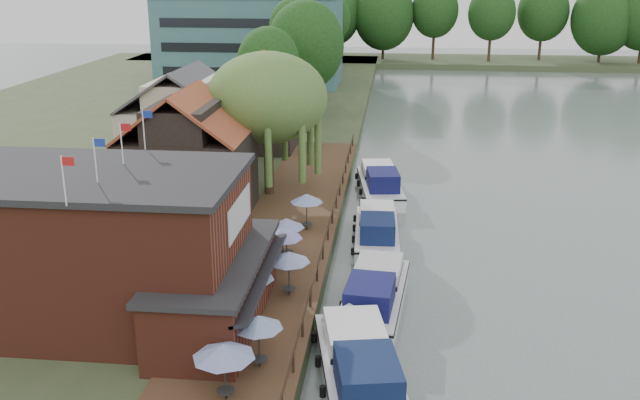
{
  "coord_description": "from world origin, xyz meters",
  "views": [
    {
      "loc": [
        -1.47,
        -30.4,
        17.03
      ],
      "look_at": [
        -6.0,
        12.0,
        3.0
      ],
      "focal_mm": 40.0,
      "sensor_mm": 36.0,
      "label": 1
    }
  ],
  "objects_px": {
    "umbrella_1": "(259,341)",
    "cruiser_1": "(375,289)",
    "umbrella_2": "(253,291)",
    "cruiser_2": "(377,226)",
    "pub": "(118,248)",
    "cottage_b": "(186,121)",
    "cottage_a": "(188,154)",
    "umbrella_3": "(289,273)",
    "umbrella_5": "(287,238)",
    "willow": "(268,125)",
    "umbrella_4": "(283,249)",
    "hotel_block": "(251,40)",
    "umbrella_6": "(307,212)",
    "cruiser_0": "(360,362)",
    "cottage_c": "(257,102)",
    "cruiser_3": "(380,180)",
    "umbrella_0": "(225,372)"
  },
  "relations": [
    {
      "from": "umbrella_1",
      "to": "cruiser_1",
      "type": "height_order",
      "value": "umbrella_1"
    },
    {
      "from": "cruiser_1",
      "to": "umbrella_1",
      "type": "bearing_deg",
      "value": -114.78
    },
    {
      "from": "umbrella_2",
      "to": "cruiser_2",
      "type": "xyz_separation_m",
      "value": [
        5.56,
        12.66,
        -1.13
      ]
    },
    {
      "from": "pub",
      "to": "cottage_b",
      "type": "xyz_separation_m",
      "value": [
        -4.0,
        25.0,
        0.6
      ]
    },
    {
      "from": "umbrella_1",
      "to": "cottage_a",
      "type": "bearing_deg",
      "value": 113.78
    },
    {
      "from": "cottage_b",
      "to": "cruiser_1",
      "type": "distance_m",
      "value": 26.53
    },
    {
      "from": "umbrella_1",
      "to": "umbrella_3",
      "type": "height_order",
      "value": "same"
    },
    {
      "from": "cottage_b",
      "to": "umbrella_5",
      "type": "bearing_deg",
      "value": -57.93
    },
    {
      "from": "willow",
      "to": "umbrella_4",
      "type": "xyz_separation_m",
      "value": [
        3.16,
        -13.6,
        -3.93
      ]
    },
    {
      "from": "pub",
      "to": "umbrella_2",
      "type": "xyz_separation_m",
      "value": [
        6.06,
        0.97,
        -2.36
      ]
    },
    {
      "from": "cottage_b",
      "to": "willow",
      "type": "relative_size",
      "value": 0.92
    },
    {
      "from": "cruiser_1",
      "to": "cottage_a",
      "type": "bearing_deg",
      "value": 144.86
    },
    {
      "from": "pub",
      "to": "umbrella_2",
      "type": "height_order",
      "value": "pub"
    },
    {
      "from": "pub",
      "to": "cottage_a",
      "type": "xyz_separation_m",
      "value": [
        -1.0,
        15.0,
        0.6
      ]
    },
    {
      "from": "hotel_block",
      "to": "umbrella_6",
      "type": "distance_m",
      "value": 60.43
    },
    {
      "from": "cottage_a",
      "to": "umbrella_3",
      "type": "relative_size",
      "value": 3.62
    },
    {
      "from": "cottage_a",
      "to": "umbrella_4",
      "type": "height_order",
      "value": "cottage_a"
    },
    {
      "from": "hotel_block",
      "to": "umbrella_6",
      "type": "relative_size",
      "value": 10.69
    },
    {
      "from": "pub",
      "to": "umbrella_2",
      "type": "distance_m",
      "value": 6.57
    },
    {
      "from": "cruiser_0",
      "to": "umbrella_5",
      "type": "bearing_deg",
      "value": 102.06
    },
    {
      "from": "willow",
      "to": "umbrella_1",
      "type": "distance_m",
      "value": 24.33
    },
    {
      "from": "cottage_c",
      "to": "umbrella_4",
      "type": "height_order",
      "value": "cottage_c"
    },
    {
      "from": "pub",
      "to": "cottage_b",
      "type": "relative_size",
      "value": 2.08
    },
    {
      "from": "umbrella_3",
      "to": "cruiser_3",
      "type": "relative_size",
      "value": 0.23
    },
    {
      "from": "cruiser_3",
      "to": "cruiser_1",
      "type": "bearing_deg",
      "value": -97.02
    },
    {
      "from": "umbrella_6",
      "to": "cruiser_0",
      "type": "xyz_separation_m",
      "value": [
        4.24,
        -15.98,
        -0.98
      ]
    },
    {
      "from": "willow",
      "to": "umbrella_3",
      "type": "relative_size",
      "value": 4.39
    },
    {
      "from": "umbrella_0",
      "to": "cottage_a",
      "type": "bearing_deg",
      "value": 109.24
    },
    {
      "from": "cruiser_1",
      "to": "cruiser_3",
      "type": "relative_size",
      "value": 0.99
    },
    {
      "from": "cruiser_3",
      "to": "umbrella_0",
      "type": "bearing_deg",
      "value": -107.5
    },
    {
      "from": "hotel_block",
      "to": "willow",
      "type": "height_order",
      "value": "hotel_block"
    },
    {
      "from": "umbrella_5",
      "to": "umbrella_3",
      "type": "bearing_deg",
      "value": -80.01
    },
    {
      "from": "cottage_a",
      "to": "umbrella_6",
      "type": "distance_m",
      "value": 9.0
    },
    {
      "from": "cruiser_2",
      "to": "umbrella_0",
      "type": "bearing_deg",
      "value": -107.01
    },
    {
      "from": "willow",
      "to": "cottage_a",
      "type": "bearing_deg",
      "value": -131.99
    },
    {
      "from": "umbrella_6",
      "to": "cruiser_1",
      "type": "xyz_separation_m",
      "value": [
        4.59,
        -8.66,
        -1.06
      ]
    },
    {
      "from": "umbrella_0",
      "to": "cruiser_2",
      "type": "xyz_separation_m",
      "value": [
        5.24,
        19.76,
        -1.13
      ]
    },
    {
      "from": "umbrella_0",
      "to": "umbrella_6",
      "type": "bearing_deg",
      "value": 87.53
    },
    {
      "from": "hotel_block",
      "to": "cruiser_1",
      "type": "xyz_separation_m",
      "value": [
        19.78,
        -66.94,
        -5.93
      ]
    },
    {
      "from": "cottage_c",
      "to": "pub",
      "type": "bearing_deg",
      "value": -90.0
    },
    {
      "from": "cruiser_0",
      "to": "cruiser_2",
      "type": "height_order",
      "value": "cruiser_0"
    },
    {
      "from": "cottage_c",
      "to": "umbrella_2",
      "type": "xyz_separation_m",
      "value": [
        6.06,
        -33.03,
        -2.96
      ]
    },
    {
      "from": "cruiser_1",
      "to": "cruiser_3",
      "type": "height_order",
      "value": "cruiser_3"
    },
    {
      "from": "umbrella_2",
      "to": "umbrella_3",
      "type": "height_order",
      "value": "same"
    },
    {
      "from": "umbrella_1",
      "to": "umbrella_2",
      "type": "relative_size",
      "value": 1.0
    },
    {
      "from": "cottage_c",
      "to": "cruiser_2",
      "type": "bearing_deg",
      "value": -60.31
    },
    {
      "from": "umbrella_4",
      "to": "cruiser_2",
      "type": "height_order",
      "value": "umbrella_4"
    },
    {
      "from": "umbrella_3",
      "to": "cruiser_1",
      "type": "relative_size",
      "value": 0.24
    },
    {
      "from": "umbrella_6",
      "to": "umbrella_1",
      "type": "bearing_deg",
      "value": -89.79
    },
    {
      "from": "cottage_b",
      "to": "willow",
      "type": "distance_m",
      "value": 9.07
    }
  ]
}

